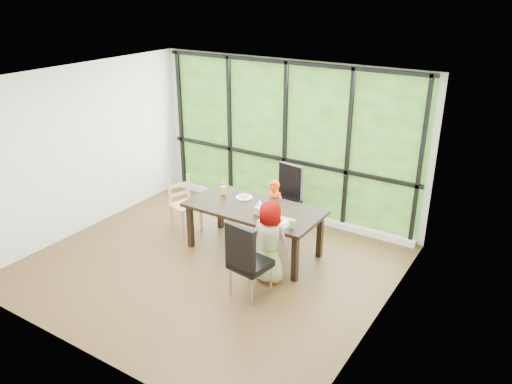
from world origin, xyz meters
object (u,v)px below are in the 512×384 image
chair_end_beech (185,205)px  child_older (269,242)px  green_cup (292,224)px  chair_window_leather (283,198)px  tissue_box (260,210)px  dining_table (254,229)px  plate_far (244,197)px  chair_interior_leather (250,259)px  plate_near (279,221)px  orange_cup (223,190)px  child_toddler (274,209)px

chair_end_beech → child_older: child_older is taller
chair_end_beech → green_cup: 2.19m
chair_window_leather → chair_end_beech: bearing=-136.5°
chair_window_leather → tissue_box: size_ratio=8.26×
dining_table → plate_far: size_ratio=7.91×
plate_far → tissue_box: (0.51, -0.37, 0.05)m
chair_interior_leather → plate_far: size_ratio=4.20×
child_older → plate_far: bearing=-44.6°
dining_table → chair_window_leather: chair_window_leather is taller
plate_near → chair_end_beech: bearing=172.7°
chair_end_beech → tissue_box: (1.54, -0.16, 0.36)m
chair_interior_leather → orange_cup: (-1.25, 1.15, 0.28)m
chair_end_beech → child_older: size_ratio=0.76×
dining_table → orange_cup: 0.82m
plate_far → plate_near: same height
green_cup → plate_far: bearing=155.4°
plate_far → dining_table: bearing=-33.9°
chair_end_beech → tissue_box: chair_end_beech is taller
chair_end_beech → tissue_box: 1.59m
chair_end_beech → plate_near: bearing=-79.9°
chair_interior_leather → plate_near: (-0.01, 0.76, 0.22)m
orange_cup → green_cup: orange_cup is taller
chair_end_beech → orange_cup: chair_end_beech is taller
chair_interior_leather → plate_far: (-0.90, 1.21, 0.22)m
green_cup → chair_end_beech: bearing=171.9°
orange_cup → plate_near: bearing=-17.7°
child_older → chair_interior_leather: bearing=82.7°
chair_interior_leather → plate_far: chair_interior_leather is taller
dining_table → chair_interior_leather: bearing=-59.7°
chair_window_leather → child_toddler: bearing=-78.0°
chair_end_beech → plate_far: size_ratio=3.50×
dining_table → plate_far: plate_far is taller
chair_end_beech → green_cup: (2.14, -0.31, 0.36)m
chair_end_beech → plate_far: 1.09m
dining_table → green_cup: (0.80, -0.30, 0.43)m
chair_window_leather → green_cup: (0.82, -1.24, 0.27)m
plate_far → green_cup: 1.22m
child_toddler → child_older: bearing=-59.7°
orange_cup → plate_far: bearing=8.6°
chair_interior_leather → plate_near: 0.79m
plate_far → tissue_box: 0.63m
child_toddler → tissue_box: child_toddler is taller
plate_far → green_cup: size_ratio=2.31×
chair_end_beech → plate_near: chair_end_beech is taller
child_toddler → green_cup: child_toddler is taller
child_toddler → orange_cup: child_toddler is taller
plate_near → tissue_box: tissue_box is taller
orange_cup → green_cup: bearing=-17.2°
plate_near → tissue_box: (-0.37, 0.08, 0.05)m
dining_table → chair_end_beech: bearing=179.6°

